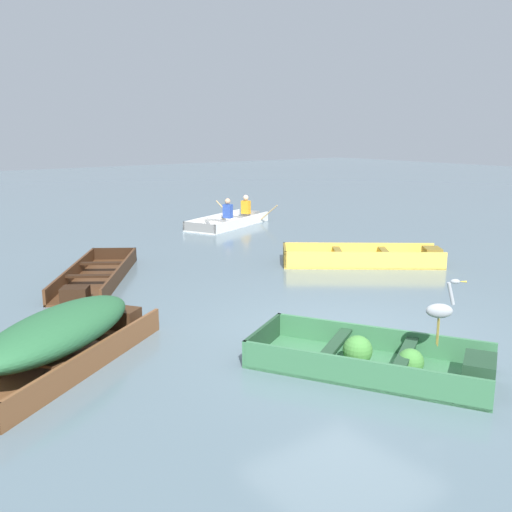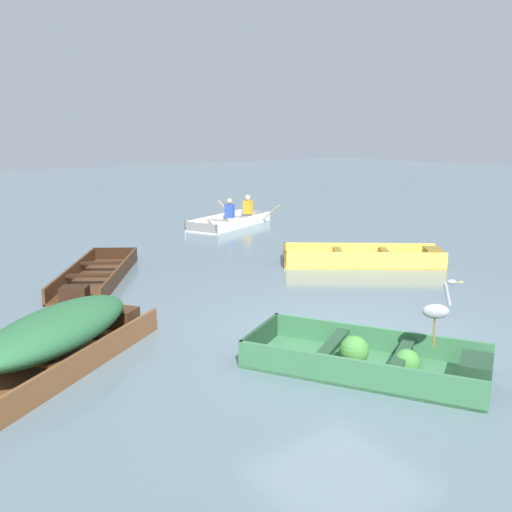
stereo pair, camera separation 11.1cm
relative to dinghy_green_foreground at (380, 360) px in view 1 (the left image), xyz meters
The scene contains 7 objects.
ground_plane 1.42m from the dinghy_green_foreground, 61.21° to the left, with size 80.00×80.00×0.00m, color slate.
dinghy_green_foreground is the anchor object (origin of this frame).
skiff_yellow_near_moored 5.98m from the dinghy_green_foreground, 43.48° to the left, with size 3.45×3.05×0.39m.
skiff_dark_varnish_mid_moored 6.46m from the dinghy_green_foreground, 101.06° to the left, with size 2.87×3.52×0.31m.
skiff_wooden_brown_far_moored 4.09m from the dinghy_green_foreground, 140.55° to the left, with size 3.30×2.69×0.76m.
rowboat_white_with_crew 11.65m from the dinghy_green_foreground, 64.72° to the left, with size 3.38×2.71×0.88m.
heron_on_dinghy 1.01m from the dinghy_green_foreground, 53.60° to the right, with size 0.39×0.36×0.84m.
Camera 1 is at (-6.00, -5.69, 3.00)m, focal length 40.00 mm.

